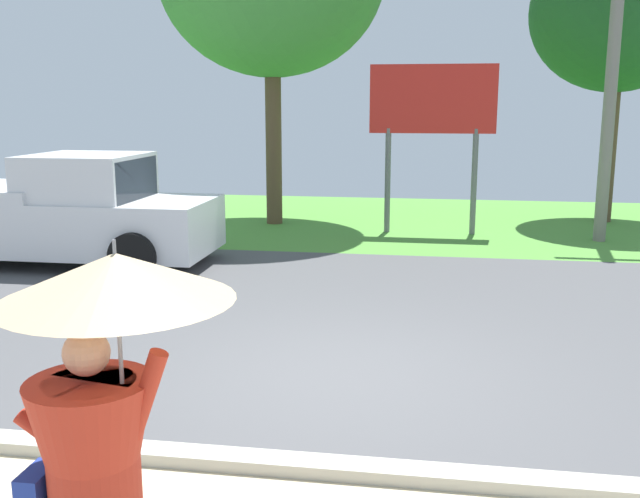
# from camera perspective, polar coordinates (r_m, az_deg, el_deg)

# --- Properties ---
(ground_plane) EXTENTS (40.00, 22.00, 0.20)m
(ground_plane) POSITION_cam_1_polar(r_m,az_deg,el_deg) (10.29, 3.46, -4.19)
(ground_plane) COLOR #4C4C4F
(monk_pedestrian) EXTENTS (1.11, 1.08, 2.13)m
(monk_pedestrian) POSITION_cam_1_polar(r_m,az_deg,el_deg) (3.71, -16.89, -14.53)
(monk_pedestrian) COLOR #B22D1E
(monk_pedestrian) RESTS_ON ground_plane
(pickup_truck) EXTENTS (5.20, 2.28, 1.88)m
(pickup_truck) POSITION_cam_1_polar(r_m,az_deg,el_deg) (13.13, -19.59, 2.69)
(pickup_truck) COLOR silver
(pickup_truck) RESTS_ON ground_plane
(utility_pole) EXTENTS (1.80, 0.24, 6.10)m
(utility_pole) POSITION_cam_1_polar(r_m,az_deg,el_deg) (15.33, 22.04, 12.52)
(utility_pole) COLOR gray
(utility_pole) RESTS_ON ground_plane
(roadside_billboard) EXTENTS (2.60, 0.12, 3.50)m
(roadside_billboard) POSITION_cam_1_polar(r_m,az_deg,el_deg) (15.34, 8.88, 10.69)
(roadside_billboard) COLOR slate
(roadside_billboard) RESTS_ON ground_plane
(tree_left_far) EXTENTS (3.87, 3.87, 6.47)m
(tree_left_far) POSITION_cam_1_polar(r_m,az_deg,el_deg) (18.06, 22.53, 16.87)
(tree_left_far) COLOR brown
(tree_left_far) RESTS_ON ground_plane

